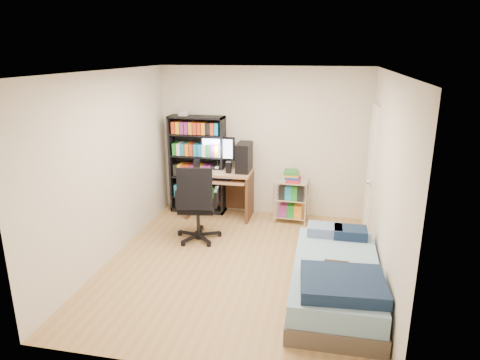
% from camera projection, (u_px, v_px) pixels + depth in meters
% --- Properties ---
extents(room, '(3.58, 4.08, 2.58)m').
position_uv_depth(room, '(239.00, 175.00, 5.32)').
color(room, tan).
rests_on(room, ground).
extents(media_shelf, '(0.95, 0.32, 1.75)m').
position_uv_depth(media_shelf, '(198.00, 163.00, 7.37)').
color(media_shelf, black).
rests_on(media_shelf, room).
extents(computer_desk, '(1.08, 0.62, 1.36)m').
position_uv_depth(computer_desk, '(226.00, 174.00, 7.20)').
color(computer_desk, tan).
rests_on(computer_desk, room).
extents(office_chair, '(0.79, 0.79, 1.17)m').
position_uv_depth(office_chair, '(198.00, 217.00, 6.33)').
color(office_chair, black).
rests_on(office_chair, room).
extents(wire_cart, '(0.56, 0.42, 0.86)m').
position_uv_depth(wire_cart, '(292.00, 189.00, 7.00)').
color(wire_cart, silver).
rests_on(wire_cart, room).
extents(bed, '(0.98, 1.96, 0.56)m').
position_uv_depth(bed, '(336.00, 279.00, 4.85)').
color(bed, brown).
rests_on(bed, room).
extents(door, '(0.12, 0.80, 2.00)m').
position_uv_depth(door, '(371.00, 173.00, 6.33)').
color(door, white).
rests_on(door, room).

